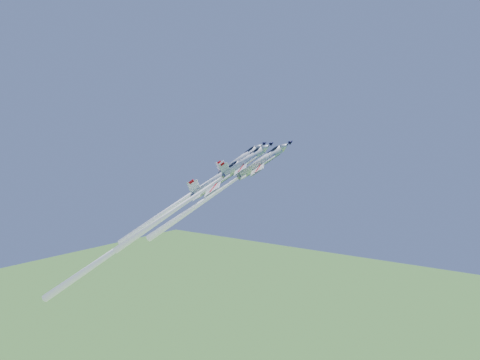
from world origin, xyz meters
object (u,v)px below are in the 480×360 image
Objects in this scene: jet_lead at (221,189)px; jet_left at (193,192)px; jet_slot at (146,229)px; jet_right at (194,197)px.

jet_lead is 0.91× the size of jet_left.
jet_lead is at bearing 72.85° from jet_slot.
jet_right is at bearing 11.63° from jet_left.
jet_left is 1.02× the size of jet_right.
jet_left is at bearing 109.76° from jet_slot.
jet_left is 14.66m from jet_slot.
jet_right reaches higher than jet_left.
jet_right is (8.17, -9.05, 0.47)m from jet_left.
jet_slot is (-7.54, -9.04, -8.74)m from jet_left.
jet_left is (-12.26, 4.37, -1.96)m from jet_lead.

